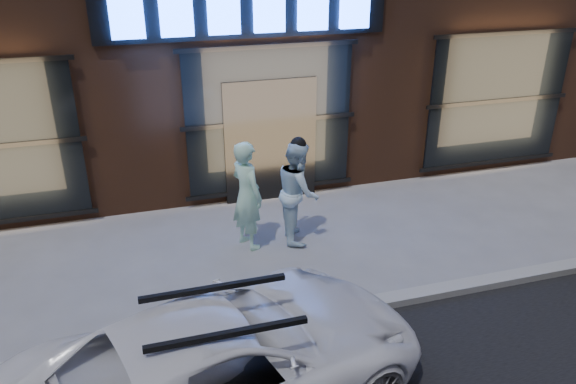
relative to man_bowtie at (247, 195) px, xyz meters
name	(u,v)px	position (x,y,z in m)	size (l,w,h in m)	color
ground	(343,312)	(0.85, -2.22, -0.93)	(90.00, 90.00, 0.00)	slate
curb	(343,309)	(0.85, -2.22, -0.87)	(60.00, 0.25, 0.12)	gray
man_bowtie	(247,195)	(0.00, 0.00, 0.00)	(0.68, 0.45, 1.87)	#BCF7DB
man_cap	(298,191)	(0.88, 0.01, -0.05)	(0.86, 0.67, 1.77)	white
white_suv	(224,363)	(-1.05, -3.46, -0.29)	(2.15, 4.66, 1.29)	white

